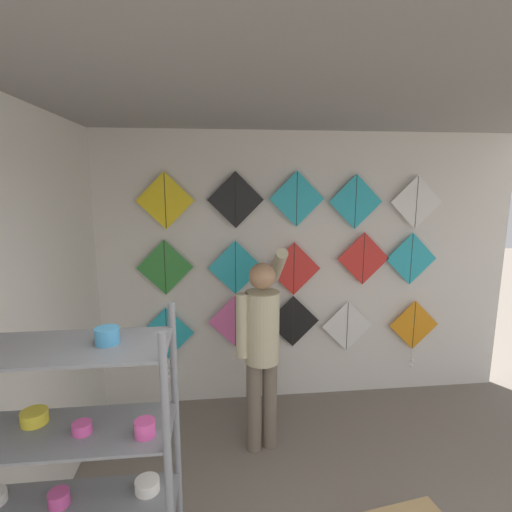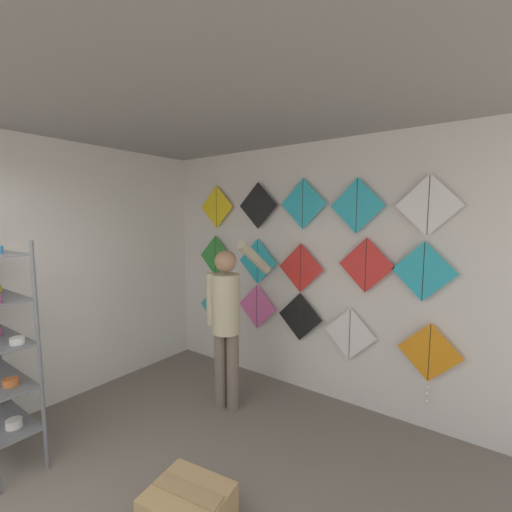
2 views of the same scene
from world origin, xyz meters
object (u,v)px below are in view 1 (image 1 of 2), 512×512
Objects in this scene: kite_4 at (414,328)px; kite_6 at (236,268)px; kite_1 at (235,321)px; kite_2 at (293,321)px; kite_8 at (363,259)px; kite_9 at (411,259)px; kite_12 at (297,199)px; kite_0 at (167,337)px; kite_7 at (293,269)px; shopkeeper at (262,340)px; kite_11 at (236,200)px; kite_14 at (417,202)px; kite_5 at (165,268)px; kite_3 at (347,326)px; kite_10 at (165,201)px; kite_13 at (356,202)px.

kite_4 is 2.07m from kite_6.
kite_1 is 0.61m from kite_2.
kite_8 reaches higher than kite_9.
kite_8 is at bearing 179.91° from kite_4.
kite_0 is at bearing -179.96° from kite_12.
kite_4 is 1.52m from kite_7.
shopkeeper is 1.92m from kite_9.
kite_11 is at bearing 89.45° from shopkeeper.
kite_14 reaches higher than kite_7.
kite_2 is 1.00× the size of kite_12.
kite_5 is at bearing 180.00° from kite_12.
kite_3 is 2.29m from kite_10.
kite_4 is at bearing -0.03° from kite_1.
kite_7 reaches higher than kite_1.
kite_1 is 1.00× the size of kite_13.
kite_0 is at bearing -179.98° from kite_14.
kite_2 reaches higher than kite_4.
kite_2 is at bearing 0.00° from kite_6.
kite_3 reaches higher than kite_4.
kite_6 is 1.00× the size of kite_13.
kite_8 is (1.34, 0.00, 0.63)m from kite_1.
kite_9 is at bearing 0.00° from kite_5.
kite_9 reaches higher than kite_7.
kite_6 is 1.97m from kite_14.
kite_4 is 2.96m from kite_10.
kite_14 is (0.53, 0.00, 0.58)m from kite_8.
kite_5 is (0.01, 0.00, 0.73)m from kite_0.
kite_4 is at bearing 0.00° from kite_0.
kite_11 is at bearing 179.97° from kite_4.
kite_14 is at bearing 0.02° from kite_0.
kite_8 is at bearing 0.00° from kite_10.
kite_1 is 1.00× the size of kite_9.
kite_13 is at bearing 0.00° from kite_3.
kite_8 is 1.00× the size of kite_12.
kite_3 is 0.75m from kite_4.
kite_12 is 1.25m from kite_14.
kite_11 is (0.70, 0.00, 0.66)m from kite_5.
kite_14 is at bearing 0.00° from kite_7.
kite_9 is at bearing 0.00° from kite_10.
kite_5 is at bearing 125.83° from shopkeeper.
kite_12 is (1.28, 0.00, 0.01)m from kite_10.
kite_7 is at bearing 0.00° from kite_6.
kite_10 is (-2.52, 0.00, 0.62)m from kite_9.
kite_14 reaches higher than kite_0.
kite_2 is 0.84m from kite_6.
kite_11 is (-0.59, 0.00, 1.27)m from kite_2.
kite_5 is at bearing 180.00° from kite_8.
kite_14 is at bearing 0.00° from kite_2.
shopkeeper is 3.21× the size of kite_1.
kite_4 is at bearing 10.84° from shopkeeper.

